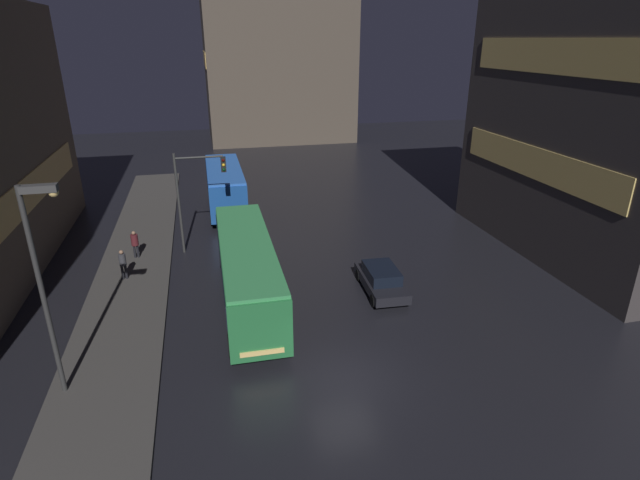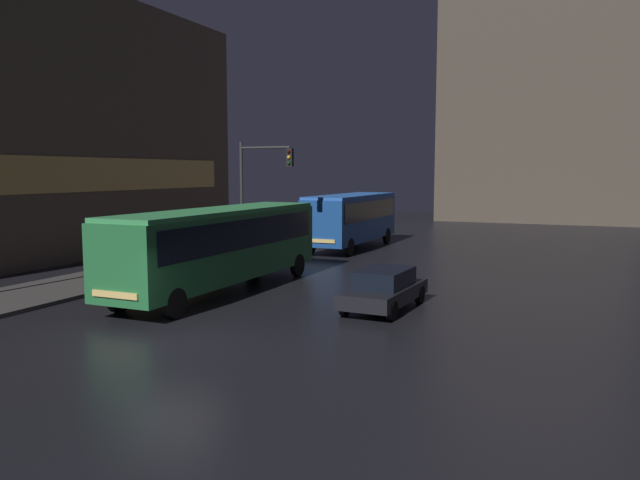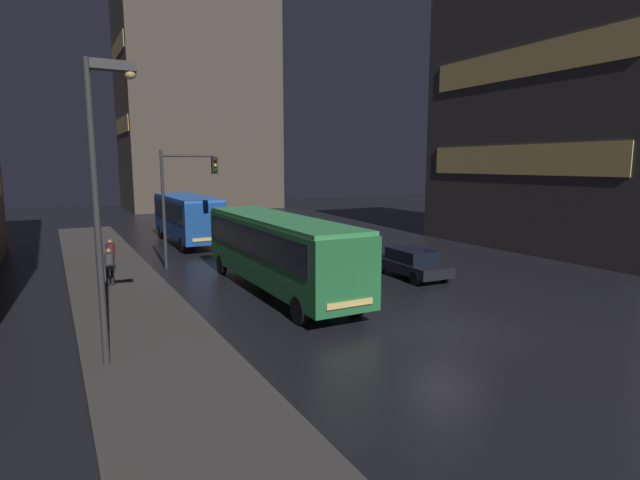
{
  "view_description": "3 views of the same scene",
  "coord_description": "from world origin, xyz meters",
  "px_view_note": "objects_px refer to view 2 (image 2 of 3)",
  "views": [
    {
      "loc": [
        -4.64,
        -15.33,
        12.35
      ],
      "look_at": [
        1.54,
        10.57,
        1.56
      ],
      "focal_mm": 28.0,
      "sensor_mm": 36.0,
      "label": 1
    },
    {
      "loc": [
        10.11,
        -13.6,
        4.69
      ],
      "look_at": [
        -0.2,
        10.46,
        1.82
      ],
      "focal_mm": 35.0,
      "sensor_mm": 36.0,
      "label": 2
    },
    {
      "loc": [
        -11.42,
        -12.28,
        5.47
      ],
      "look_at": [
        -0.66,
        7.57,
        2.03
      ],
      "focal_mm": 28.0,
      "sensor_mm": 36.0,
      "label": 3
    }
  ],
  "objects_px": {
    "car_taxi": "(384,288)",
    "pedestrian_mid": "(192,239)",
    "bus_far": "(351,215)",
    "pedestrian_near": "(153,245)",
    "traffic_light_main": "(259,182)",
    "bus_near": "(221,241)"
  },
  "relations": [
    {
      "from": "bus_far",
      "to": "pedestrian_near",
      "type": "height_order",
      "value": "bus_far"
    },
    {
      "from": "bus_far",
      "to": "pedestrian_mid",
      "type": "xyz_separation_m",
      "value": [
        -5.83,
        -8.44,
        -0.87
      ]
    },
    {
      "from": "bus_far",
      "to": "bus_near",
      "type": "bearing_deg",
      "value": 90.9
    },
    {
      "from": "bus_near",
      "to": "pedestrian_mid",
      "type": "distance_m",
      "value": 9.07
    },
    {
      "from": "traffic_light_main",
      "to": "bus_far",
      "type": "bearing_deg",
      "value": 75.27
    },
    {
      "from": "car_taxi",
      "to": "pedestrian_mid",
      "type": "height_order",
      "value": "pedestrian_mid"
    },
    {
      "from": "pedestrian_mid",
      "to": "car_taxi",
      "type": "bearing_deg",
      "value": -140.81
    },
    {
      "from": "pedestrian_near",
      "to": "bus_far",
      "type": "bearing_deg",
      "value": -172.49
    },
    {
      "from": "car_taxi",
      "to": "pedestrian_near",
      "type": "height_order",
      "value": "pedestrian_near"
    },
    {
      "from": "bus_far",
      "to": "traffic_light_main",
      "type": "bearing_deg",
      "value": 75.49
    },
    {
      "from": "pedestrian_mid",
      "to": "traffic_light_main",
      "type": "bearing_deg",
      "value": -103.63
    },
    {
      "from": "pedestrian_near",
      "to": "traffic_light_main",
      "type": "relative_size",
      "value": 0.27
    },
    {
      "from": "car_taxi",
      "to": "bus_near",
      "type": "bearing_deg",
      "value": -1.39
    },
    {
      "from": "pedestrian_mid",
      "to": "pedestrian_near",
      "type": "bearing_deg",
      "value": 151.76
    },
    {
      "from": "bus_far",
      "to": "pedestrian_mid",
      "type": "height_order",
      "value": "bus_far"
    },
    {
      "from": "pedestrian_near",
      "to": "pedestrian_mid",
      "type": "relative_size",
      "value": 1.0
    },
    {
      "from": "car_taxi",
      "to": "pedestrian_mid",
      "type": "distance_m",
      "value": 14.76
    },
    {
      "from": "bus_far",
      "to": "pedestrian_near",
      "type": "xyz_separation_m",
      "value": [
        -6.18,
        -11.29,
        -0.89
      ]
    },
    {
      "from": "car_taxi",
      "to": "pedestrian_mid",
      "type": "xyz_separation_m",
      "value": [
        -12.84,
        7.26,
        0.44
      ]
    },
    {
      "from": "traffic_light_main",
      "to": "car_taxi",
      "type": "bearing_deg",
      "value": -40.49
    },
    {
      "from": "bus_far",
      "to": "car_taxi",
      "type": "height_order",
      "value": "bus_far"
    },
    {
      "from": "bus_near",
      "to": "pedestrian_mid",
      "type": "relative_size",
      "value": 7.09
    }
  ]
}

